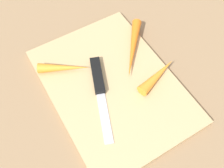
# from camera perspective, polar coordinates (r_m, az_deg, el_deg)

# --- Properties ---
(ground_plane) EXTENTS (1.40, 1.40, 0.00)m
(ground_plane) POSITION_cam_1_polar(r_m,az_deg,el_deg) (0.57, -0.00, -0.62)
(ground_plane) COLOR #8C6D4C
(cutting_board) EXTENTS (0.36, 0.26, 0.01)m
(cutting_board) POSITION_cam_1_polar(r_m,az_deg,el_deg) (0.56, -0.00, -0.31)
(cutting_board) COLOR tan
(cutting_board) RESTS_ON ground_plane
(knife) EXTENTS (0.19, 0.09, 0.01)m
(knife) POSITION_cam_1_polar(r_m,az_deg,el_deg) (0.56, -3.07, 0.79)
(knife) COLOR #B7B7BC
(knife) RESTS_ON cutting_board
(carrot_shortest) EXTENTS (0.06, 0.11, 0.03)m
(carrot_shortest) POSITION_cam_1_polar(r_m,az_deg,el_deg) (0.56, 10.09, 1.90)
(carrot_shortest) COLOR orange
(carrot_shortest) RESTS_ON cutting_board
(carrot_longest) EXTENTS (0.14, 0.12, 0.02)m
(carrot_longest) POSITION_cam_1_polar(r_m,az_deg,el_deg) (0.60, 4.70, 8.01)
(carrot_longest) COLOR orange
(carrot_longest) RESTS_ON cutting_board
(carrot_medium) EXTENTS (0.08, 0.11, 0.02)m
(carrot_medium) POSITION_cam_1_polar(r_m,az_deg,el_deg) (0.58, -10.69, 3.57)
(carrot_medium) COLOR orange
(carrot_medium) RESTS_ON cutting_board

